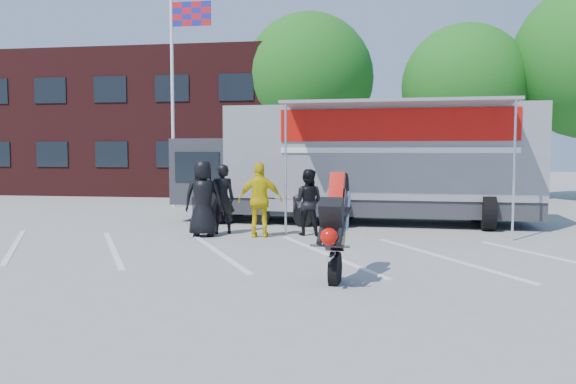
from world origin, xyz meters
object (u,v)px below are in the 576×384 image
(tree_mid, at_px, (465,87))
(spectator_hivis, at_px, (260,200))
(spectator_leather_c, at_px, (308,202))
(flagpole, at_px, (179,75))
(stunt_bike_rider, at_px, (340,276))
(transporter_truck, at_px, (362,222))
(spectator_leather_a, at_px, (203,198))
(spectator_leather_b, at_px, (222,199))
(parked_motorcycle, at_px, (282,226))
(tree_left, at_px, (308,79))

(tree_mid, height_order, spectator_hivis, tree_mid)
(spectator_leather_c, bearing_deg, tree_mid, -108.21)
(flagpole, relative_size, spectator_leather_c, 4.69)
(flagpole, bearing_deg, stunt_bike_rider, -58.04)
(flagpole, xyz_separation_m, transporter_truck, (7.04, -3.60, -5.05))
(spectator_leather_a, distance_m, spectator_leather_b, 0.63)
(spectator_leather_a, bearing_deg, transporter_truck, -147.98)
(transporter_truck, height_order, stunt_bike_rider, transporter_truck)
(spectator_leather_a, relative_size, spectator_leather_b, 1.07)
(spectator_leather_a, height_order, spectator_hivis, spectator_leather_a)
(parked_motorcycle, height_order, spectator_leather_b, spectator_leather_b)
(transporter_truck, relative_size, spectator_leather_b, 6.00)
(tree_left, distance_m, tree_mid, 7.10)
(spectator_leather_b, bearing_deg, tree_left, -117.97)
(tree_mid, distance_m, spectator_leather_a, 15.02)
(flagpole, xyz_separation_m, spectator_leather_b, (3.47, -6.47, -4.14))
(spectator_leather_c, bearing_deg, transporter_truck, -107.95)
(tree_mid, height_order, spectator_leather_b, tree_mid)
(spectator_leather_a, bearing_deg, spectator_leather_c, -175.06)
(transporter_truck, xyz_separation_m, spectator_leather_c, (-1.33, -2.76, 0.85))
(spectator_leather_c, bearing_deg, flagpole, -40.34)
(spectator_hivis, bearing_deg, stunt_bike_rider, 111.84)
(tree_left, relative_size, transporter_truck, 0.79)
(tree_left, bearing_deg, flagpole, -125.28)
(parked_motorcycle, xyz_separation_m, spectator_hivis, (-0.18, -2.18, 0.94))
(spectator_leather_a, distance_m, spectator_leather_c, 2.67)
(flagpole, height_order, stunt_bike_rider, flagpole)
(tree_left, xyz_separation_m, spectator_leather_c, (1.47, -12.36, -4.71))
(flagpole, xyz_separation_m, spectator_hivis, (4.58, -6.91, -4.11))
(flagpole, relative_size, spectator_leather_a, 4.09)
(parked_motorcycle, relative_size, spectator_leather_a, 0.99)
(spectator_leather_b, height_order, spectator_leather_c, spectator_leather_b)
(transporter_truck, xyz_separation_m, spectator_hivis, (-2.46, -3.31, 0.94))
(spectator_hivis, bearing_deg, flagpole, -63.82)
(parked_motorcycle, distance_m, stunt_bike_rider, 6.58)
(tree_left, xyz_separation_m, transporter_truck, (2.79, -9.60, -5.57))
(tree_mid, bearing_deg, tree_left, 171.87)
(flagpole, relative_size, stunt_bike_rider, 3.98)
(stunt_bike_rider, relative_size, spectator_leather_a, 1.03)
(spectator_leather_a, xyz_separation_m, spectator_leather_c, (2.59, 0.64, -0.12))
(flagpole, bearing_deg, tree_mid, 23.97)
(stunt_bike_rider, bearing_deg, spectator_leather_c, 108.86)
(tree_left, height_order, stunt_bike_rider, tree_left)
(tree_mid, height_order, spectator_leather_c, tree_mid)
(spectator_leather_b, xyz_separation_m, spectator_leather_c, (2.24, 0.11, -0.06))
(spectator_hivis, bearing_deg, tree_left, -95.86)
(tree_left, relative_size, spectator_leather_a, 4.42)
(stunt_bike_rider, bearing_deg, tree_left, 103.74)
(tree_mid, xyz_separation_m, stunt_bike_rider, (-4.40, -15.97, -4.94))
(spectator_hivis, bearing_deg, tree_mid, -126.58)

